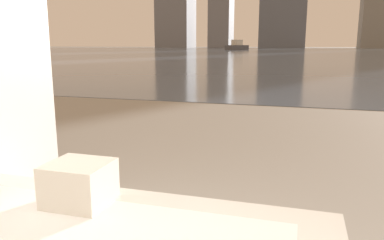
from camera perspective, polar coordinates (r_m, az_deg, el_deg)
towel_stack at (r=1.50m, az=-16.81°, el=-9.19°), size 0.23×0.21×0.16m
harbor_water at (r=62.26m, az=16.11°, el=9.99°), size 180.00×110.00×0.01m
harbor_boat_1 at (r=76.51m, az=6.86°, el=11.09°), size 4.21×5.57×2.01m
skyline_tower_1 at (r=121.67m, az=4.52°, el=17.67°), size 6.56×8.75×28.60m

